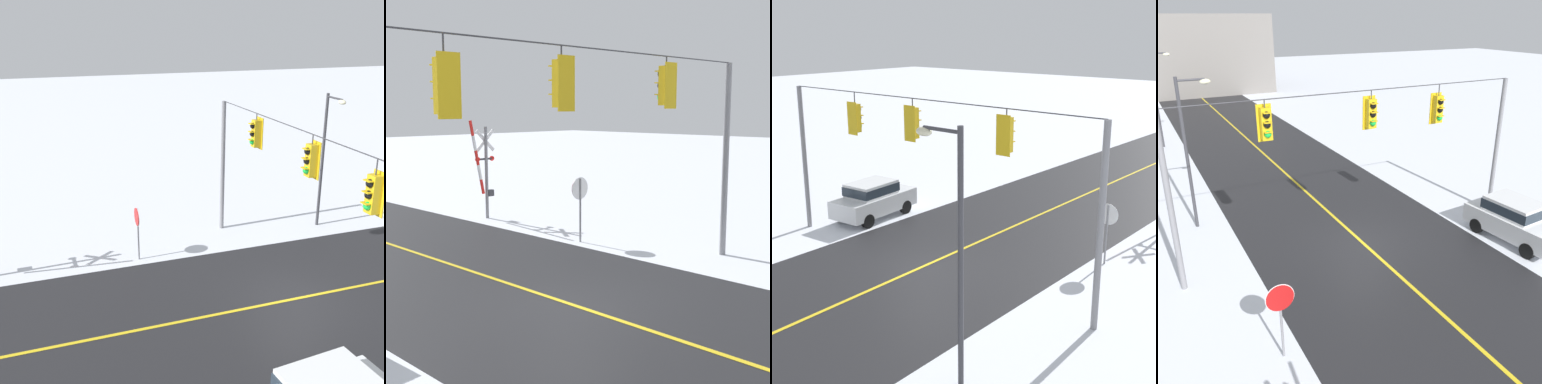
{
  "view_description": "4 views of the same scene",
  "coord_description": "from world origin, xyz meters",
  "views": [
    {
      "loc": [
        13.72,
        -8.78,
        9.64
      ],
      "look_at": [
        -4.04,
        -2.57,
        3.12
      ],
      "focal_mm": 46.43,
      "sensor_mm": 36.0,
      "label": 1
    },
    {
      "loc": [
        9.71,
        9.77,
        4.79
      ],
      "look_at": [
        -1.53,
        -1.3,
        2.52
      ],
      "focal_mm": 54.64,
      "sensor_mm": 36.0,
      "label": 2
    },
    {
      "loc": [
        -13.75,
        13.98,
        8.55
      ],
      "look_at": [
        -1.49,
        -0.61,
        3.04
      ],
      "focal_mm": 53.36,
      "sensor_mm": 36.0,
      "label": 3
    },
    {
      "loc": [
        -7.67,
        -13.68,
        8.77
      ],
      "look_at": [
        -1.13,
        -1.11,
        2.88
      ],
      "focal_mm": 40.27,
      "sensor_mm": 36.0,
      "label": 4
    }
  ],
  "objects": [
    {
      "name": "signal_span",
      "position": [
        0.01,
        -0.01,
        4.26
      ],
      "size": [
        14.2,
        0.47,
        6.22
      ],
      "color": "gray",
      "rests_on": "ground"
    },
    {
      "name": "lane_centre_line",
      "position": [
        0.0,
        6.0,
        0.01
      ],
      "size": [
        0.14,
        72.0,
        0.01
      ],
      "primitive_type": "cube",
      "color": "gold",
      "rests_on": "ground"
    },
    {
      "name": "ground_plane",
      "position": [
        0.0,
        0.0,
        0.0
      ],
      "size": [
        160.0,
        160.0,
        0.0
      ],
      "primitive_type": "plane",
      "color": "silver"
    },
    {
      "name": "road_asphalt",
      "position": [
        0.0,
        6.0,
        0.0
      ],
      "size": [
        9.0,
        80.0,
        0.01
      ],
      "primitive_type": "cube",
      "color": "black",
      "rests_on": "ground"
    },
    {
      "name": "parked_car_white",
      "position": [
        5.73,
        -2.67,
        0.95
      ],
      "size": [
        2.11,
        4.31,
        1.74
      ],
      "color": "white",
      "rests_on": "ground"
    },
    {
      "name": "streetlamp_near",
      "position": [
        -5.59,
        4.64,
        3.92
      ],
      "size": [
        1.39,
        0.28,
        6.5
      ],
      "color": "#38383D",
      "rests_on": "ground"
    },
    {
      "name": "stop_sign",
      "position": [
        -5.02,
        -4.64,
        1.71
      ],
      "size": [
        0.8,
        0.09,
        2.35
      ],
      "color": "gray",
      "rests_on": "ground"
    }
  ]
}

